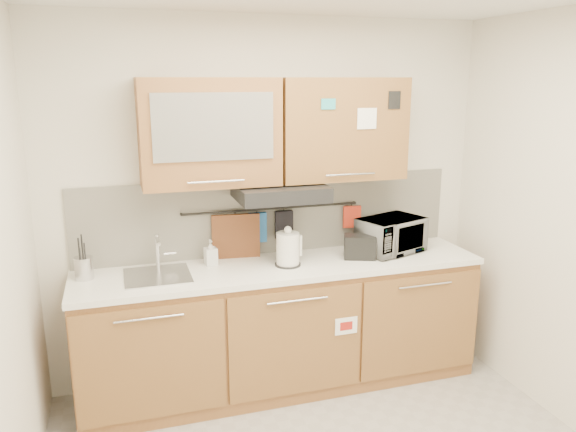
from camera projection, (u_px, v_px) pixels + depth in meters
wall_back at (270, 202)px, 4.08m from camera, size 3.20×0.00×3.20m
base_cabinet at (283, 333)px, 4.01m from camera, size 2.80×0.64×0.88m
countertop at (283, 267)px, 3.89m from camera, size 2.82×0.62×0.04m
backsplash at (271, 215)px, 4.09m from camera, size 2.80×0.02×0.56m
upper_cabinets at (276, 130)px, 3.79m from camera, size 1.82×0.37×0.70m
range_hood at (280, 192)px, 3.82m from camera, size 0.60×0.46×0.10m
sink at (158, 275)px, 3.65m from camera, size 0.42×0.40×0.26m
utensil_rail at (272, 209)px, 4.04m from camera, size 1.30×0.02×0.02m
utensil_crock at (84, 268)px, 3.59m from camera, size 0.14×0.14×0.29m
kettle at (288, 250)px, 3.84m from camera, size 0.21×0.20×0.28m
toaster at (360, 247)px, 4.00m from camera, size 0.26×0.21×0.17m
microwave at (391, 235)px, 4.14m from camera, size 0.54×0.45×0.26m
soap_bottle at (211, 252)px, 3.86m from camera, size 0.09×0.09×0.18m
cutting_board at (236, 243)px, 4.01m from camera, size 0.34×0.06×0.42m
oven_mitt at (257, 228)px, 4.03m from camera, size 0.13×0.03×0.22m
dark_pouch at (284, 225)px, 4.08m from camera, size 0.13×0.04×0.20m
pot_holder at (352, 217)px, 4.23m from camera, size 0.14×0.04×0.17m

